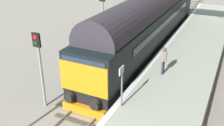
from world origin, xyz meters
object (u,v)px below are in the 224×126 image
Objects in this scene: signal_post_mid at (40,62)px; waiting_passenger at (164,58)px; platform_number_sign at (122,81)px; signal_post_far at (103,19)px; diesel_locomotive at (149,20)px.

waiting_passenger is (5.07, 4.53, -0.60)m from signal_post_mid.
waiting_passenger is at bearing 78.68° from platform_number_sign.
diesel_locomotive is at bearing 55.99° from signal_post_far.
signal_post_mid is at bearing -173.93° from platform_number_sign.
signal_post_far is at bearing 65.49° from waiting_passenger.
signal_post_far is at bearing -124.01° from diesel_locomotive.
signal_post_far reaches higher than waiting_passenger.
signal_post_mid is at bearing 130.44° from waiting_passenger.
diesel_locomotive reaches higher than signal_post_mid.
signal_post_mid is 6.82m from waiting_passenger.
diesel_locomotive is at bearing 77.22° from signal_post_mid.
signal_post_mid reaches higher than platform_number_sign.
platform_number_sign is at bearing -55.75° from signal_post_far.
signal_post_mid is 2.52× the size of waiting_passenger.
signal_post_mid is 0.82× the size of signal_post_far.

